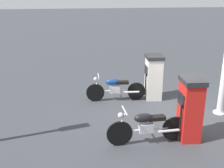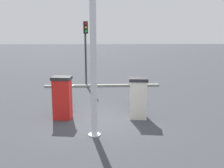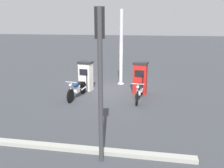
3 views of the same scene
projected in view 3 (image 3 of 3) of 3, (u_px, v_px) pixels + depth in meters
name	position (u px, v px, depth m)	size (l,w,h in m)	color
ground_plane	(113.00, 91.00, 12.42)	(120.00, 120.00, 0.00)	#383A3F
fuel_pump_near	(86.00, 76.00, 12.36)	(0.69, 0.77, 1.59)	silver
fuel_pump_far	(140.00, 78.00, 11.78)	(0.64, 0.79, 1.66)	red
motorcycle_near_pump	(77.00, 89.00, 11.14)	(2.10, 0.56, 0.96)	black
motorcycle_far_pump	(139.00, 90.00, 10.77)	(2.11, 0.56, 0.97)	black
roadside_traffic_light	(100.00, 61.00, 5.49)	(0.40, 0.28, 3.91)	#38383A
canopy_support_pole	(121.00, 49.00, 13.32)	(0.40, 0.40, 4.32)	silver
road_edge_kerb	(71.00, 148.00, 6.60)	(0.47, 7.02, 0.12)	#9E9E93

